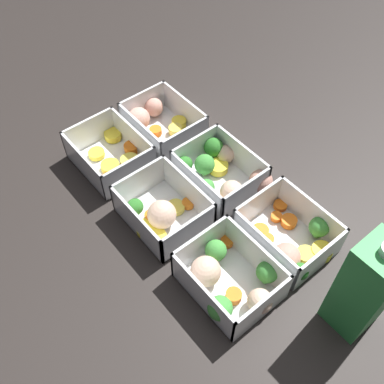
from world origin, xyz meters
The scene contains 8 objects.
ground_plane centered at (0.00, 0.00, 0.00)m, with size 4.00×4.00×0.00m, color #282321.
container_near_left centered at (-0.17, -0.06, 0.02)m, with size 0.17×0.13×0.07m.
container_near_center centered at (0.00, -0.07, 0.02)m, with size 0.15×0.14×0.07m.
container_near_right centered at (0.18, -0.07, 0.03)m, with size 0.16×0.14×0.07m.
container_far_left centered at (-0.19, 0.06, 0.02)m, with size 0.17×0.12×0.07m.
container_far_center centered at (0.00, 0.07, 0.03)m, with size 0.17×0.14×0.07m.
container_far_right centered at (0.19, 0.06, 0.02)m, with size 0.15×0.13×0.07m.
juice_carton centered at (0.33, 0.04, 0.10)m, with size 0.07×0.07×0.20m.
Camera 1 is at (0.40, -0.33, 0.67)m, focal length 42.00 mm.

